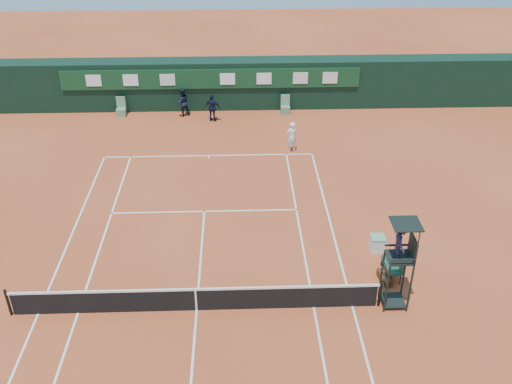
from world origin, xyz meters
TOP-DOWN VIEW (x-y plane):
  - ground at (0.00, 0.00)m, footprint 90.00×90.00m
  - court_lines at (0.00, 0.00)m, footprint 11.05×23.85m
  - tennis_net at (0.00, 0.00)m, footprint 12.90×0.10m
  - back_wall at (0.00, 18.74)m, footprint 40.00×1.65m
  - linesman_chair_left at (-5.50, 17.48)m, footprint 0.55×0.50m
  - linesman_chair_right at (4.50, 17.48)m, footprint 0.55×0.50m
  - umpire_chair at (6.91, 0.09)m, footprint 0.96×0.95m
  - player_bench at (7.35, 1.70)m, footprint 0.56×1.20m
  - tennis_bag at (6.93, 1.34)m, footprint 0.44×0.85m
  - cooler at (7.06, 3.27)m, footprint 0.57×0.57m
  - tennis_ball at (0.90, 5.98)m, footprint 0.07×0.07m
  - player at (4.41, 12.31)m, footprint 0.72×0.62m
  - ball_kid_left at (-1.74, 17.36)m, footprint 1.03×0.94m
  - ball_kid_right at (0.09, 16.45)m, footprint 1.06×0.68m

SIDE VIEW (x-z plane):
  - ground at x=0.00m, z-range 0.00..0.00m
  - court_lines at x=0.00m, z-range 0.00..0.01m
  - tennis_ball at x=0.90m, z-range 0.00..0.07m
  - tennis_bag at x=6.93m, z-range 0.00..0.31m
  - linesman_chair_left at x=-5.50m, z-range -0.26..0.89m
  - linesman_chair_right at x=4.50m, z-range -0.26..0.89m
  - cooler at x=7.06m, z-range 0.00..0.65m
  - tennis_net at x=0.00m, z-range -0.04..1.06m
  - player_bench at x=7.35m, z-range 0.05..1.15m
  - player at x=4.41m, z-range 0.00..1.66m
  - ball_kid_right at x=0.09m, z-range 0.00..1.67m
  - ball_kid_left at x=-1.74m, z-range 0.00..1.73m
  - back_wall at x=0.00m, z-range 0.01..3.01m
  - umpire_chair at x=6.91m, z-range 0.75..4.17m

